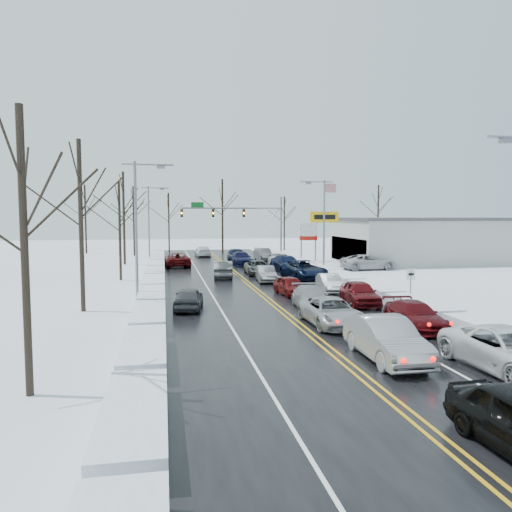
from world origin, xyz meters
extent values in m
plane|color=white|center=(0.00, 0.00, 0.00)|extent=(160.00, 160.00, 0.00)
cube|color=black|center=(0.00, 2.00, 0.01)|extent=(14.00, 84.00, 0.01)
cube|color=silver|center=(-7.60, 2.00, 0.00)|extent=(1.68, 72.00, 0.79)
cube|color=silver|center=(7.60, 2.00, 0.00)|extent=(1.68, 72.00, 0.79)
cylinder|color=slate|center=(8.50, 28.00, 4.00)|extent=(0.24, 0.24, 8.00)
cylinder|color=slate|center=(2.00, 28.00, 6.50)|extent=(13.00, 0.18, 0.18)
cylinder|color=slate|center=(7.30, 28.00, 5.40)|extent=(2.33, 0.10, 2.33)
cube|color=#0C591E|center=(-2.50, 28.00, 6.90)|extent=(1.60, 0.08, 0.70)
cube|color=black|center=(3.50, 28.00, 5.85)|extent=(0.32, 0.25, 1.05)
sphere|color=#3F0705|center=(3.50, 27.84, 6.15)|extent=(0.20, 0.20, 0.20)
sphere|color=orange|center=(3.50, 27.84, 5.85)|extent=(0.22, 0.22, 0.22)
sphere|color=black|center=(3.50, 27.84, 5.55)|extent=(0.20, 0.20, 0.20)
cube|color=black|center=(-0.50, 28.00, 5.85)|extent=(0.32, 0.25, 1.05)
sphere|color=#3F0705|center=(-0.50, 27.84, 6.15)|extent=(0.20, 0.20, 0.20)
sphere|color=orange|center=(-0.50, 27.84, 5.85)|extent=(0.22, 0.22, 0.22)
sphere|color=black|center=(-0.50, 27.84, 5.55)|extent=(0.20, 0.20, 0.20)
cube|color=black|center=(-4.50, 28.00, 5.85)|extent=(0.32, 0.25, 1.05)
sphere|color=#3F0705|center=(-4.50, 27.84, 6.15)|extent=(0.20, 0.20, 0.20)
sphere|color=orange|center=(-4.50, 27.84, 5.85)|extent=(0.22, 0.22, 0.22)
sphere|color=black|center=(-4.50, 27.84, 5.55)|extent=(0.20, 0.20, 0.20)
cylinder|color=slate|center=(10.50, 16.00, 2.80)|extent=(0.20, 0.20, 5.60)
cube|color=yellow|center=(10.50, 16.00, 5.40)|extent=(3.20, 0.30, 1.20)
cube|color=black|center=(10.50, 15.83, 5.40)|extent=(2.40, 0.04, 0.50)
cylinder|color=slate|center=(9.60, 22.00, 2.00)|extent=(0.16, 0.16, 4.00)
cylinder|color=slate|center=(11.40, 22.00, 2.00)|extent=(0.16, 0.16, 4.00)
cube|color=white|center=(10.50, 22.00, 4.30)|extent=(2.20, 0.22, 0.70)
cube|color=white|center=(10.50, 22.00, 3.50)|extent=(2.20, 0.22, 0.70)
cube|color=#AB160D|center=(10.50, 22.00, 2.80)|extent=(2.20, 0.22, 0.50)
cylinder|color=slate|center=(8.20, -8.00, 1.10)|extent=(0.08, 0.08, 2.20)
cube|color=white|center=(8.20, -8.00, 2.00)|extent=(0.55, 0.05, 0.70)
cube|color=black|center=(8.20, -8.04, 2.00)|extent=(0.35, 0.02, 0.15)
cylinder|color=silver|center=(15.00, 30.00, 5.00)|extent=(0.14, 0.14, 10.00)
cube|color=#AAAAA5|center=(24.00, 18.00, 2.50)|extent=(20.00, 12.00, 5.00)
cube|color=#262628|center=(14.05, 18.00, 1.60)|extent=(0.10, 11.00, 2.80)
cube|color=#3F3F42|center=(24.00, 18.00, 5.15)|extent=(20.40, 12.40, 0.30)
cube|color=slate|center=(6.90, -18.00, 8.65)|extent=(0.50, 0.25, 0.18)
cylinder|color=slate|center=(8.50, 10.00, 4.50)|extent=(0.18, 0.18, 9.00)
cylinder|color=slate|center=(7.70, 10.00, 8.80)|extent=(3.20, 0.12, 0.12)
cube|color=slate|center=(6.90, 10.00, 8.65)|extent=(0.50, 0.25, 0.18)
cylinder|color=slate|center=(-8.50, -4.00, 4.50)|extent=(0.18, 0.18, 9.00)
cylinder|color=slate|center=(-7.70, -4.00, 8.80)|extent=(3.20, 0.12, 0.12)
cube|color=slate|center=(-6.90, -4.00, 8.65)|extent=(0.50, 0.25, 0.18)
cylinder|color=slate|center=(-8.50, 24.00, 4.50)|extent=(0.18, 0.18, 9.00)
cylinder|color=slate|center=(-7.70, 24.00, 8.80)|extent=(3.20, 0.12, 0.12)
cube|color=slate|center=(-6.90, 24.00, 8.65)|extent=(0.50, 0.25, 0.18)
cylinder|color=#2D231C|center=(-11.00, -20.00, 4.50)|extent=(0.24, 0.24, 9.00)
cylinder|color=#2D231C|center=(-11.50, -6.00, 5.00)|extent=(0.27, 0.27, 10.00)
cylinder|color=#2D231C|center=(-10.50, 8.00, 4.25)|extent=(0.23, 0.23, 8.50)
cylinder|color=#2D231C|center=(-11.20, 22.00, 5.25)|extent=(0.28, 0.28, 10.50)
cylinder|color=#2D231C|center=(-10.80, 34.00, 4.75)|extent=(0.25, 0.25, 9.50)
cylinder|color=#2D231C|center=(-18.00, 40.00, 5.00)|extent=(0.27, 0.27, 10.00)
cylinder|color=#2D231C|center=(-6.00, 41.00, 4.50)|extent=(0.24, 0.24, 9.00)
cylinder|color=#2D231C|center=(2.00, 39.00, 5.50)|extent=(0.29, 0.29, 11.00)
cylinder|color=#2D231C|center=(12.00, 40.50, 4.25)|extent=(0.23, 0.23, 8.50)
cylinder|color=#2D231C|center=(28.00, 41.00, 5.25)|extent=(0.28, 0.28, 10.50)
imported|color=#989A9F|center=(1.70, -18.45, 0.00)|extent=(1.82, 5.08, 1.67)
imported|color=#9FA2A7|center=(1.60, -12.21, 0.00)|extent=(2.43, 5.11, 1.41)
imported|color=gray|center=(1.89, -7.74, 0.00)|extent=(2.27, 4.79, 1.35)
imported|color=#540B0C|center=(1.95, -2.57, 0.00)|extent=(2.01, 4.08, 1.34)
imported|color=#474A4C|center=(1.64, 4.61, 0.00)|extent=(1.72, 4.16, 1.34)
imported|color=#3C3F41|center=(1.94, 9.77, 0.00)|extent=(2.33, 4.85, 1.33)
imported|color=black|center=(1.70, 18.73, 0.00)|extent=(2.40, 5.25, 1.49)
imported|color=black|center=(1.73, 22.52, 0.00)|extent=(2.11, 4.96, 1.67)
imported|color=white|center=(5.42, -20.70, 0.00)|extent=(2.91, 5.81, 1.58)
imported|color=#4C0A0E|center=(5.44, -13.74, 0.00)|extent=(2.07, 4.70, 1.34)
imported|color=#540B0F|center=(5.31, -6.98, 0.00)|extent=(2.18, 4.57, 1.51)
imported|color=gray|center=(5.11, -1.64, 0.00)|extent=(1.87, 4.15, 1.32)
imported|color=black|center=(5.34, 5.83, 0.00)|extent=(3.38, 6.20, 1.65)
imported|color=#0B1333|center=(5.21, 11.59, 0.00)|extent=(2.89, 5.69, 1.58)
imported|color=silver|center=(5.41, 17.03, 0.00)|extent=(2.30, 4.56, 1.49)
imported|color=#3F4244|center=(5.23, 23.64, 0.00)|extent=(1.77, 4.70, 1.53)
imported|color=#383B3D|center=(-1.60, 7.83, 0.00)|extent=(2.11, 4.78, 1.53)
imported|color=#4E0A0D|center=(-5.38, 18.38, 0.00)|extent=(2.86, 5.69, 1.55)
imported|color=white|center=(-1.62, 31.27, 0.00)|extent=(2.12, 4.88, 1.40)
imported|color=#3B3D40|center=(-5.39, -6.59, 0.00)|extent=(2.15, 4.18, 1.36)
imported|color=#BCBCBE|center=(13.92, 11.78, 0.00)|extent=(5.81, 2.82, 1.59)
imported|color=#46494B|center=(17.12, 16.56, 0.00)|extent=(1.90, 4.63, 1.34)
imported|color=black|center=(14.89, 20.64, 0.00)|extent=(2.02, 4.41, 1.47)
camera|label=1|loc=(-6.78, -36.31, 5.68)|focal=35.00mm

